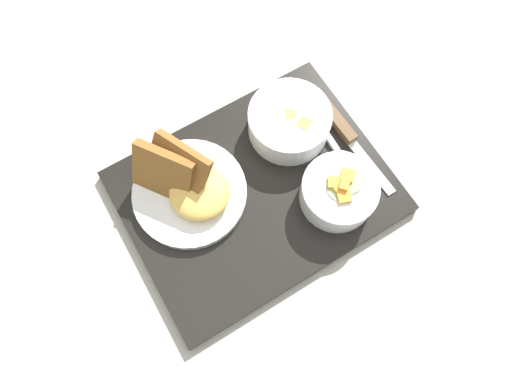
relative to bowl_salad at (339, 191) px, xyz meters
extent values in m
plane|color=#ADA89E|center=(0.10, -0.07, -0.05)|extent=(4.00, 4.00, 0.00)
cube|color=black|center=(0.10, -0.07, -0.04)|extent=(0.40, 0.31, 0.02)
cylinder|color=white|center=(0.00, 0.00, 0.00)|extent=(0.11, 0.11, 0.05)
torus|color=white|center=(0.00, 0.00, 0.02)|extent=(0.11, 0.11, 0.01)
cylinder|color=#A8D184|center=(0.00, -0.01, 0.02)|extent=(0.04, 0.04, 0.01)
cylinder|color=#A8D184|center=(-0.01, 0.00, 0.02)|extent=(0.06, 0.06, 0.02)
cylinder|color=#A8D184|center=(0.01, 0.00, 0.02)|extent=(0.04, 0.04, 0.01)
cylinder|color=#A8D184|center=(0.00, 0.00, 0.02)|extent=(0.03, 0.03, 0.02)
cylinder|color=#A8D184|center=(-0.02, -0.01, 0.01)|extent=(0.05, 0.04, 0.02)
cylinder|color=#A8D184|center=(0.00, 0.00, 0.02)|extent=(0.05, 0.05, 0.01)
cube|color=orange|center=(0.00, 0.00, 0.03)|extent=(0.02, 0.02, 0.01)
cube|color=orange|center=(0.01, 0.00, 0.02)|extent=(0.02, 0.02, 0.01)
cube|color=orange|center=(0.01, -0.01, 0.02)|extent=(0.02, 0.02, 0.01)
cube|color=orange|center=(-0.02, -0.01, 0.02)|extent=(0.03, 0.03, 0.01)
cube|color=orange|center=(0.01, 0.01, 0.02)|extent=(0.02, 0.02, 0.01)
cylinder|color=white|center=(0.00, -0.14, 0.00)|extent=(0.13, 0.13, 0.05)
torus|color=white|center=(0.00, -0.14, 0.02)|extent=(0.13, 0.13, 0.01)
cylinder|color=olive|center=(0.00, -0.14, 0.00)|extent=(0.11, 0.11, 0.04)
cube|color=tan|center=(-0.01, -0.11, 0.02)|extent=(0.03, 0.03, 0.01)
cube|color=tan|center=(0.00, -0.14, 0.02)|extent=(0.02, 0.02, 0.01)
cylinder|color=white|center=(0.19, -0.12, -0.02)|extent=(0.17, 0.17, 0.01)
ellipsoid|color=#EAB756|center=(0.18, -0.10, 0.00)|extent=(0.12, 0.12, 0.03)
cube|color=brown|center=(0.19, -0.14, 0.01)|extent=(0.10, 0.11, 0.08)
cube|color=brown|center=(0.21, -0.15, 0.01)|extent=(0.10, 0.11, 0.09)
cube|color=silver|center=(-0.08, -0.01, -0.03)|extent=(0.02, 0.10, 0.00)
cube|color=#51381E|center=(-0.07, -0.10, -0.02)|extent=(0.02, 0.08, 0.02)
ellipsoid|color=silver|center=(-0.04, -0.04, -0.02)|extent=(0.03, 0.05, 0.01)
cube|color=silver|center=(-0.05, -0.11, -0.02)|extent=(0.01, 0.11, 0.01)
camera|label=1|loc=(0.22, 0.13, 0.63)|focal=32.00mm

